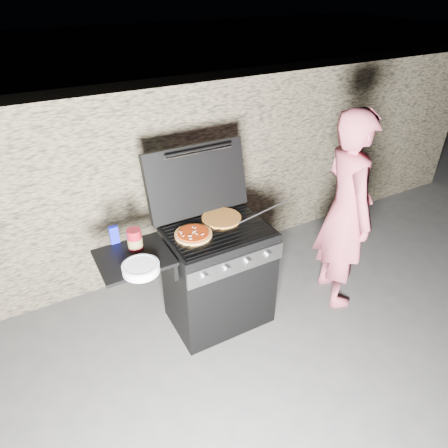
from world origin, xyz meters
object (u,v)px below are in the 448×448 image
pizza_topped (193,234)px  sauce_jar (135,239)px  gas_grill (191,286)px  person (346,212)px

pizza_topped → sauce_jar: (-0.43, 0.06, 0.05)m
pizza_topped → gas_grill: bearing=-155.5°
sauce_jar → person: 1.75m
gas_grill → pizza_topped: (0.05, 0.02, 0.47)m
pizza_topped → person: (1.29, -0.25, -0.05)m
person → gas_grill: bearing=98.0°
sauce_jar → person: person is taller
gas_grill → sauce_jar: bearing=167.6°
sauce_jar → person: size_ratio=0.09×
gas_grill → person: (1.34, -0.23, 0.43)m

